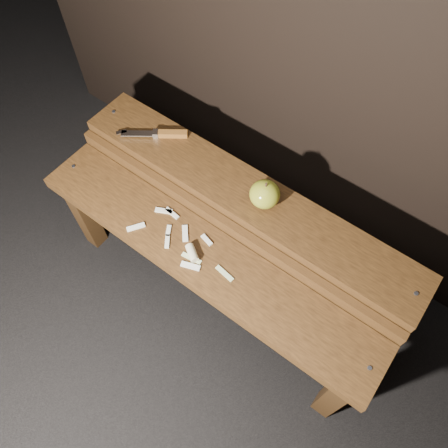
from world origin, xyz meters
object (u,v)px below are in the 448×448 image
Objects in this scene: bench_rear_tier at (244,207)px; knife at (164,134)px; bench_front_tier at (201,266)px; apple at (265,194)px.

bench_rear_tier is 5.87× the size of knife.
bench_rear_tier is (0.00, 0.23, 0.06)m from bench_front_tier.
apple is at bearing 3.65° from bench_rear_tier.
apple reaches higher than bench_front_tier.
bench_front_tier is 12.64× the size of apple.
bench_front_tier is 5.87× the size of knife.
apple is (0.07, 0.00, 0.13)m from bench_rear_tier.
bench_front_tier is at bearing -106.33° from apple.
bench_front_tier is at bearing -35.89° from knife.
apple reaches higher than bench_rear_tier.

